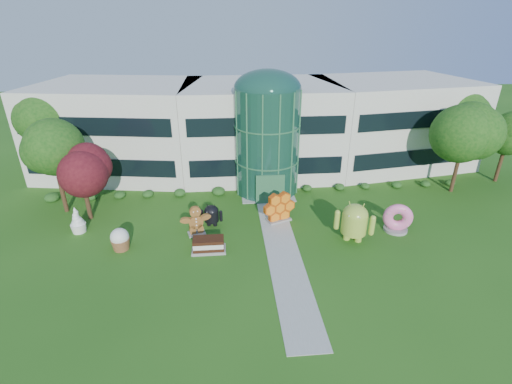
{
  "coord_description": "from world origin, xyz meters",
  "views": [
    {
      "loc": [
        -3.89,
        -21.09,
        15.49
      ],
      "look_at": [
        -1.54,
        6.0,
        2.6
      ],
      "focal_mm": 26.0,
      "sensor_mm": 36.0,
      "label": 1
    }
  ],
  "objects_px": {
    "android_green": "(355,220)",
    "android_black": "(211,214)",
    "gingerbread": "(196,220)",
    "donut": "(397,217)"
  },
  "relations": [
    {
      "from": "android_green",
      "to": "gingerbread",
      "type": "height_order",
      "value": "android_green"
    },
    {
      "from": "android_black",
      "to": "gingerbread",
      "type": "relative_size",
      "value": 0.8
    },
    {
      "from": "android_green",
      "to": "android_black",
      "type": "distance_m",
      "value": 11.22
    },
    {
      "from": "android_green",
      "to": "donut",
      "type": "height_order",
      "value": "android_green"
    },
    {
      "from": "android_black",
      "to": "gingerbread",
      "type": "distance_m",
      "value": 1.7
    },
    {
      "from": "android_green",
      "to": "gingerbread",
      "type": "bearing_deg",
      "value": -164.52
    },
    {
      "from": "donut",
      "to": "android_green",
      "type": "bearing_deg",
      "value": -147.82
    },
    {
      "from": "android_black",
      "to": "gingerbread",
      "type": "xyz_separation_m",
      "value": [
        -1.17,
        -1.23,
        0.16
      ]
    },
    {
      "from": "donut",
      "to": "gingerbread",
      "type": "bearing_deg",
      "value": -166.39
    },
    {
      "from": "android_green",
      "to": "gingerbread",
      "type": "xyz_separation_m",
      "value": [
        -11.92,
        1.91,
        -0.54
      ]
    }
  ]
}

